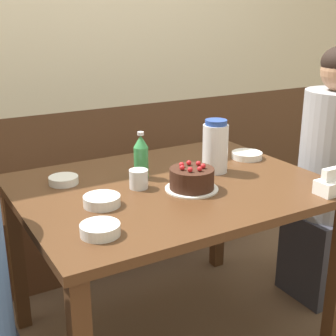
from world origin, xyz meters
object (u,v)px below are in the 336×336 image
bowl_sauce_shallow (102,201)px  person_pale_blue_shirt (331,182)px  bench_seat (100,226)px  soju_bottle (141,156)px  bowl_soup_white (247,155)px  bowl_side_dish (100,229)px  birthday_cake (192,179)px  bowl_rice_small (64,180)px  napkin_holder (331,185)px  water_pitcher (215,147)px  glass_water_tall (139,179)px

bowl_sauce_shallow → person_pale_blue_shirt: bearing=-0.1°
bench_seat → soju_bottle: size_ratio=9.91×
soju_bottle → bowl_soup_white: bearing=-0.9°
bench_seat → bowl_side_dish: size_ratio=15.46×
bowl_side_dish → person_pale_blue_shirt: (1.30, 0.21, -0.15)m
bench_seat → bowl_soup_white: bearing=-55.4°
birthday_cake → bowl_rice_small: bearing=142.7°
bowl_rice_small → bowl_sauce_shallow: 0.30m
bowl_rice_small → bowl_sauce_shallow: size_ratio=0.89×
bowl_soup_white → napkin_holder: bearing=-92.2°
bench_seat → napkin_holder: (0.47, -1.24, 0.57)m
water_pitcher → soju_bottle: water_pitcher is taller
bowl_side_dish → napkin_holder: bearing=-7.5°
water_pitcher → bowl_side_dish: bearing=-154.2°
birthday_cake → person_pale_blue_shirt: 0.85m
birthday_cake → bowl_side_dish: size_ratio=1.66×
bench_seat → bowl_soup_white: size_ratio=13.54×
napkin_holder → bowl_soup_white: bearing=87.8°
bowl_soup_white → person_pale_blue_shirt: size_ratio=0.11×
water_pitcher → person_pale_blue_shirt: 0.68m
water_pitcher → soju_bottle: 0.33m
napkin_holder → bowl_sauce_shallow: size_ratio=0.81×
napkin_holder → glass_water_tall: napkin_holder is taller
bowl_soup_white → water_pitcher: bearing=-161.8°
soju_bottle → napkin_holder: size_ratio=1.81×
bowl_sauce_shallow → glass_water_tall: bearing=25.5°
bowl_rice_small → bowl_side_dish: (-0.05, -0.51, 0.00)m
birthday_cake → bench_seat: bearing=92.2°
bench_seat → person_pale_blue_shirt: size_ratio=1.55×
water_pitcher → bowl_sauce_shallow: (-0.58, -0.11, -0.09)m
birthday_cake → bowl_soup_white: birthday_cake is taller
bowl_rice_small → soju_bottle: bearing=-16.6°
bench_seat → bowl_sauce_shallow: bowl_sauce_shallow is taller
soju_bottle → glass_water_tall: 0.14m
bowl_sauce_shallow → bowl_rice_small: bearing=99.2°
bowl_rice_small → bowl_soup_white: bearing=-6.6°
soju_bottle → bowl_side_dish: bearing=-130.7°
bowl_soup_white → bowl_rice_small: bearing=173.4°
bowl_soup_white → bowl_side_dish: bearing=-156.2°
soju_bottle → bowl_rice_small: soju_bottle is taller
bowl_rice_small → bench_seat: bearing=58.0°
napkin_holder → person_pale_blue_shirt: size_ratio=0.09×
bench_seat → soju_bottle: bearing=-95.9°
bench_seat → water_pitcher: (0.24, -0.79, 0.64)m
bowl_soup_white → bowl_side_dish: (-0.92, -0.41, 0.00)m
napkin_holder → bowl_side_dish: (-0.90, 0.12, -0.02)m
bowl_side_dish → glass_water_tall: (0.29, 0.31, 0.02)m
napkin_holder → bowl_sauce_shallow: napkin_holder is taller
birthday_cake → bowl_side_dish: bearing=-157.8°
soju_bottle → bowl_sauce_shallow: 0.34m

